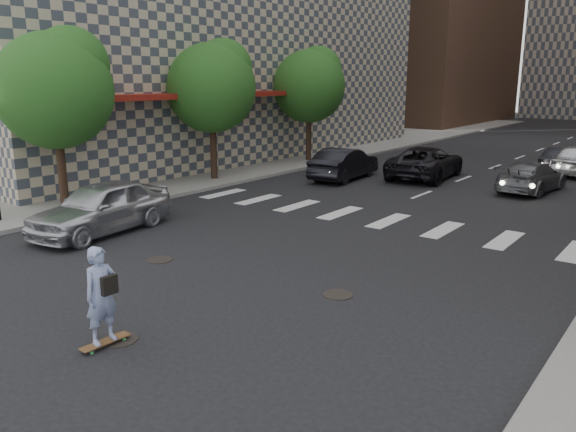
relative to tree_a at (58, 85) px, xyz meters
The scene contains 14 objects.
ground 10.99m from the tree_a, 18.35° to the right, with size 160.00×160.00×0.00m, color black.
sidewalk_left 18.19m from the tree_a, 106.66° to the left, with size 13.00×80.00×0.15m, color gray.
tree_a is the anchor object (origin of this frame).
tree_b 8.00m from the tree_a, 90.00° to the left, with size 4.20×4.20×6.60m.
tree_c 16.00m from the tree_a, 90.00° to the left, with size 4.20×4.20×6.60m.
manhole_a 12.91m from the tree_a, 27.88° to the right, with size 0.70×0.70×0.02m, color black.
manhole_b 8.99m from the tree_a, 14.56° to the right, with size 0.70×0.70×0.02m, color black.
manhole_c 13.62m from the tree_a, ahead, with size 0.70×0.70×0.02m, color black.
skateboarder 12.74m from the tree_a, 29.12° to the right, with size 0.49×0.98×1.94m.
silver_sedan 5.45m from the tree_a, 16.91° to the right, with size 2.00×4.96×1.69m, color silver.
traffic_car_a 13.62m from the tree_a, 68.78° to the left, with size 1.65×4.74×1.56m, color black.
traffic_car_b 19.84m from the tree_a, 48.06° to the left, with size 1.87×4.60×1.33m, color slate.
traffic_car_c 17.31m from the tree_a, 62.45° to the left, with size 2.61×5.66×1.57m, color black.
traffic_car_e 24.92m from the tree_a, 58.00° to the left, with size 1.43×4.11×1.35m, color black.
Camera 1 is at (9.74, -8.41, 4.87)m, focal length 35.00 mm.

